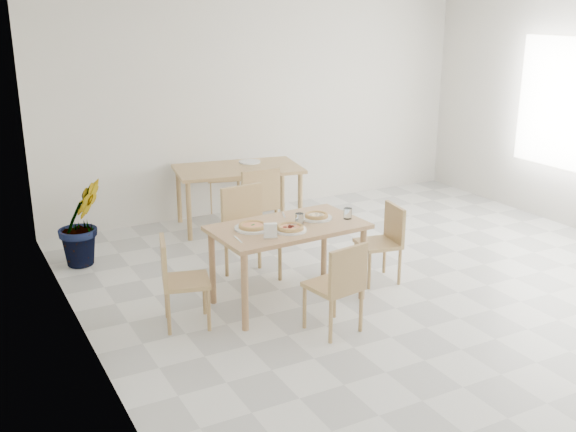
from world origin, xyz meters
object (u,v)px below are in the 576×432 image
chair_west (177,276)px  main_table (288,235)px  pizza_pepperoni (290,227)px  plate_pepperoni (290,230)px  chair_back_n (221,171)px  pizza_margherita (253,226)px  chair_east (385,238)px  chair_back_s (256,201)px  plate_mushroom (316,218)px  second_table (238,174)px  chair_north (248,226)px  tumbler_a (348,213)px  pizza_mushroom (316,215)px  chair_south (339,282)px  napkin_holder (270,231)px  plate_empty (250,162)px  potted_plant (82,223)px  tumbler_b (299,219)px  plate_margherita (253,228)px

chair_west → main_table: bearing=-75.2°
main_table → pizza_pepperoni: (-0.06, -0.15, 0.12)m
plate_pepperoni → chair_back_n: size_ratio=0.33×
chair_west → pizza_pepperoni: 1.07m
pizza_margherita → chair_back_n: bearing=72.5°
chair_east → chair_back_s: (-0.70, 1.50, 0.09)m
plate_mushroom → second_table: bearing=85.0°
chair_north → tumbler_a: (0.65, -0.83, 0.26)m
chair_back_n → chair_west: bearing=-105.5°
pizza_mushroom → plate_pepperoni: bearing=-153.2°
chair_south → chair_west: bearing=-43.8°
pizza_mushroom → tumbler_a: bearing=-28.5°
pizza_mushroom → napkin_holder: 0.70m
chair_east → napkin_holder: 1.46m
chair_east → plate_empty: 2.50m
plate_mushroom → tumbler_a: tumbler_a is taller
chair_back_s → potted_plant: (-1.87, 0.37, -0.08)m
chair_north → chair_back_s: 0.88m
tumbler_a → tumbler_b: bearing=171.8°
chair_south → second_table: bearing=-107.9°
plate_pepperoni → chair_back_n: chair_back_n is taller
tumbler_b → tumbler_a: bearing=-8.2°
chair_north → plate_mushroom: 0.82m
plate_pepperoni → second_table: 2.50m
tumbler_b → plate_empty: bearing=75.2°
chair_north → plate_empty: (0.82, 1.72, 0.22)m
chair_west → plate_margherita: (0.74, 0.04, 0.30)m
potted_plant → plate_pepperoni: bearing=-54.8°
second_table → chair_back_s: chair_back_s is taller
chair_back_s → potted_plant: size_ratio=1.00×
main_table → plate_empty: size_ratio=5.21×
plate_empty → pizza_margherita: bearing=-114.4°
main_table → chair_west: (-1.07, 0.01, -0.20)m
chair_south → chair_east: size_ratio=1.03×
chair_east → plate_mushroom: bearing=-84.6°
plate_empty → potted_plant: bearing=-165.3°
chair_north → tumbler_b: chair_north is taller
pizza_margherita → napkin_holder: napkin_holder is taller
plate_pepperoni → tumbler_a: bearing=4.9°
chair_back_s → tumbler_a: bearing=96.3°
tumbler_a → main_table: bearing=171.0°
chair_south → pizza_pepperoni: (-0.13, 0.62, 0.32)m
pizza_mushroom → chair_back_s: chair_back_s is taller
chair_east → plate_mushroom: chair_east is taller
tumbler_a → pizza_margherita: bearing=171.0°
chair_west → plate_pepperoni: size_ratio=2.70×
chair_west → pizza_margherita: pizza_margherita is taller
plate_mushroom → pizza_mushroom: 0.02m
plate_pepperoni → plate_mushroom: bearing=26.8°
chair_west → tumbler_a: size_ratio=7.82×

